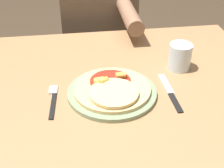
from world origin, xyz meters
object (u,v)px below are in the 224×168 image
Objects in this scene: plate at (112,92)px; drinking_glass at (180,56)px; person_diner at (99,29)px; pizza at (112,89)px; dining_table at (123,114)px; fork at (53,99)px; knife at (170,92)px.

drinking_glass reaches higher than plate.
plate is 0.72m from person_diner.
pizza is at bearing -153.25° from drinking_glass.
pizza is at bearing -99.34° from plate.
drinking_glass is 0.08× the size of person_diner.
dining_table is 6.10× the size of fork.
pizza is at bearing 175.27° from knife.
person_diner is (-0.24, 0.59, -0.14)m from drinking_glass.
dining_table is at bearing 161.10° from knife.
dining_table is 0.69m from person_diner.
pizza reaches higher than fork.
dining_table is at bearing -89.11° from person_diner.
pizza is (-0.04, -0.04, 0.14)m from dining_table.
plate is 0.30m from drinking_glass.
plate is at bearing -144.87° from dining_table.
drinking_glass is (0.08, 0.15, 0.05)m from knife.
drinking_glass reaches higher than dining_table.
fork is (-0.23, -0.03, 0.12)m from dining_table.
person_diner is (0.22, 0.72, -0.09)m from fork.
plate is at bearing -92.54° from person_diner.
plate is 1.32× the size of knife.
plate reaches higher than knife.
person_diner is (0.03, 0.72, -0.11)m from pizza.
drinking_glass is 0.65m from person_diner.
fork is at bearing -107.22° from person_diner.
fork is 0.48m from drinking_glass.
drinking_glass is at bearing -68.04° from person_diner.
fork is 0.15× the size of person_diner.
plate is at bearing -154.07° from drinking_glass.
drinking_glass is (0.23, 0.10, 0.16)m from dining_table.
plate is at bearing 1.06° from fork.
plate reaches higher than dining_table.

